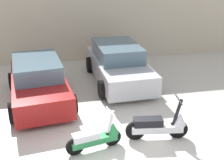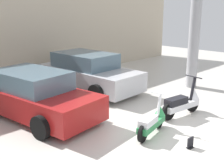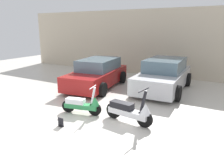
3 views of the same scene
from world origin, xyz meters
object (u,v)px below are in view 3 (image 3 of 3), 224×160
at_px(scooter_front_left, 83,104).
at_px(car_rear_center, 164,75).
at_px(car_rear_left, 97,74).
at_px(placard_near_left_scooter, 61,123).
at_px(scooter_front_right, 130,110).

height_order(scooter_front_left, car_rear_center, car_rear_center).
xyz_separation_m(scooter_front_left, car_rear_left, (-1.46, 3.10, 0.30)).
bearing_deg(placard_near_left_scooter, car_rear_center, 74.58).
bearing_deg(scooter_front_right, car_rear_left, 143.84).
relative_size(scooter_front_right, car_rear_center, 0.38).
distance_m(scooter_front_left, car_rear_left, 3.44).
height_order(car_rear_center, placard_near_left_scooter, car_rear_center).
bearing_deg(scooter_front_left, placard_near_left_scooter, -102.48).
bearing_deg(car_rear_center, placard_near_left_scooter, -17.88).
height_order(scooter_front_left, car_rear_left, car_rear_left).
bearing_deg(placard_near_left_scooter, scooter_front_right, 36.22).
bearing_deg(placard_near_left_scooter, scooter_front_left, 89.95).
distance_m(car_rear_center, placard_near_left_scooter, 5.46).
height_order(car_rear_left, placard_near_left_scooter, car_rear_left).
distance_m(car_rear_left, car_rear_center, 3.10).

